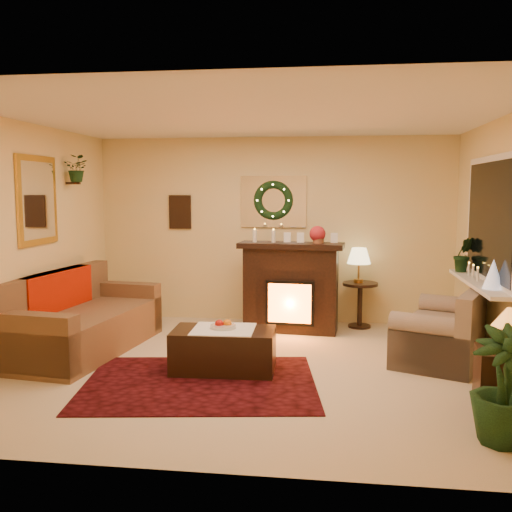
# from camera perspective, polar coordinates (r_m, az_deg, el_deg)

# --- Properties ---
(floor) EXTENTS (5.00, 5.00, 0.00)m
(floor) POSITION_cam_1_polar(r_m,az_deg,el_deg) (6.12, -0.44, -11.15)
(floor) COLOR beige
(floor) RESTS_ON ground
(ceiling) EXTENTS (5.00, 5.00, 0.00)m
(ceiling) POSITION_cam_1_polar(r_m,az_deg,el_deg) (5.87, -0.46, 13.80)
(ceiling) COLOR white
(ceiling) RESTS_ON ground
(wall_back) EXTENTS (5.00, 5.00, 0.00)m
(wall_back) POSITION_cam_1_polar(r_m,az_deg,el_deg) (8.08, 1.76, 2.61)
(wall_back) COLOR #EFD88C
(wall_back) RESTS_ON ground
(wall_front) EXTENTS (5.00, 5.00, 0.00)m
(wall_front) POSITION_cam_1_polar(r_m,az_deg,el_deg) (3.65, -5.34, -2.35)
(wall_front) COLOR #EFD88C
(wall_front) RESTS_ON ground
(wall_left) EXTENTS (4.50, 4.50, 0.00)m
(wall_left) POSITION_cam_1_polar(r_m,az_deg,el_deg) (6.67, -22.24, 1.26)
(wall_left) COLOR #EFD88C
(wall_left) RESTS_ON ground
(wall_right) EXTENTS (4.50, 4.50, 0.00)m
(wall_right) POSITION_cam_1_polar(r_m,az_deg,el_deg) (6.04, 23.76, 0.67)
(wall_right) COLOR #EFD88C
(wall_right) RESTS_ON ground
(area_rug) EXTENTS (2.44, 1.97, 0.01)m
(area_rug) POSITION_cam_1_polar(r_m,az_deg,el_deg) (5.69, -5.62, -12.49)
(area_rug) COLOR #3A0E0D
(area_rug) RESTS_ON floor
(sofa) EXTENTS (1.21, 2.25, 0.92)m
(sofa) POSITION_cam_1_polar(r_m,az_deg,el_deg) (6.91, -16.70, -5.65)
(sofa) COLOR brown
(sofa) RESTS_ON floor
(red_throw) EXTENTS (0.77, 1.25, 0.02)m
(red_throw) POSITION_cam_1_polar(r_m,az_deg,el_deg) (7.06, -16.69, -5.18)
(red_throw) COLOR #BA0200
(red_throw) RESTS_ON sofa
(fireplace) EXTENTS (1.24, 0.49, 1.11)m
(fireplace) POSITION_cam_1_polar(r_m,az_deg,el_deg) (7.54, 3.50, -3.44)
(fireplace) COLOR #36160F
(fireplace) RESTS_ON floor
(poinsettia) EXTENTS (0.21, 0.21, 0.21)m
(poinsettia) POSITION_cam_1_polar(r_m,az_deg,el_deg) (7.42, 6.17, 2.21)
(poinsettia) COLOR red
(poinsettia) RESTS_ON fireplace
(mantel_candle_a) EXTENTS (0.06, 0.06, 0.17)m
(mantel_candle_a) POSITION_cam_1_polar(r_m,az_deg,el_deg) (7.49, -0.13, 1.98)
(mantel_candle_a) COLOR #EAE9CD
(mantel_candle_a) RESTS_ON fireplace
(mantel_candle_b) EXTENTS (0.05, 0.05, 0.16)m
(mantel_candle_b) POSITION_cam_1_polar(r_m,az_deg,el_deg) (7.47, 1.76, 1.97)
(mantel_candle_b) COLOR white
(mantel_candle_b) RESTS_ON fireplace
(mantel_mirror) EXTENTS (0.92, 0.02, 0.72)m
(mantel_mirror) POSITION_cam_1_polar(r_m,az_deg,el_deg) (8.04, 1.76, 5.44)
(mantel_mirror) COLOR white
(mantel_mirror) RESTS_ON wall_back
(wreath) EXTENTS (0.55, 0.11, 0.55)m
(wreath) POSITION_cam_1_polar(r_m,az_deg,el_deg) (8.00, 1.73, 5.58)
(wreath) COLOR #194719
(wreath) RESTS_ON wall_back
(wall_art) EXTENTS (0.32, 0.03, 0.48)m
(wall_art) POSITION_cam_1_polar(r_m,az_deg,el_deg) (8.29, -7.60, 4.39)
(wall_art) COLOR #381E11
(wall_art) RESTS_ON wall_back
(gold_mirror) EXTENTS (0.03, 0.84, 1.00)m
(gold_mirror) POSITION_cam_1_polar(r_m,az_deg,el_deg) (6.90, -21.02, 5.22)
(gold_mirror) COLOR gold
(gold_mirror) RESTS_ON wall_left
(hanging_plant) EXTENTS (0.33, 0.28, 0.36)m
(hanging_plant) POSITION_cam_1_polar(r_m,az_deg,el_deg) (7.51, -17.40, 7.12)
(hanging_plant) COLOR #194719
(hanging_plant) RESTS_ON wall_left
(loveseat) EXTENTS (1.31, 1.62, 0.82)m
(loveseat) POSITION_cam_1_polar(r_m,az_deg,el_deg) (6.66, 18.28, -6.27)
(loveseat) COLOR tan
(loveseat) RESTS_ON floor
(window_frame) EXTENTS (0.03, 1.86, 1.36)m
(window_frame) POSITION_cam_1_polar(r_m,az_deg,el_deg) (6.54, 22.40, 3.35)
(window_frame) COLOR white
(window_frame) RESTS_ON wall_right
(window_glass) EXTENTS (0.02, 1.70, 1.22)m
(window_glass) POSITION_cam_1_polar(r_m,az_deg,el_deg) (6.54, 22.27, 3.36)
(window_glass) COLOR black
(window_glass) RESTS_ON wall_right
(window_sill) EXTENTS (0.22, 1.86, 0.04)m
(window_sill) POSITION_cam_1_polar(r_m,az_deg,el_deg) (6.59, 21.26, -2.53)
(window_sill) COLOR white
(window_sill) RESTS_ON wall_right
(mini_tree) EXTENTS (0.20, 0.20, 0.30)m
(mini_tree) POSITION_cam_1_polar(r_m,az_deg,el_deg) (6.12, 22.64, -1.66)
(mini_tree) COLOR white
(mini_tree) RESTS_ON window_sill
(sill_plant) EXTENTS (0.30, 0.24, 0.55)m
(sill_plant) POSITION_cam_1_polar(r_m,az_deg,el_deg) (7.23, 20.04, 0.02)
(sill_plant) COLOR #1E3F20
(sill_plant) RESTS_ON window_sill
(side_table_round) EXTENTS (0.58, 0.58, 0.62)m
(side_table_round) POSITION_cam_1_polar(r_m,az_deg,el_deg) (7.90, 10.34, -4.73)
(side_table_round) COLOR black
(side_table_round) RESTS_ON floor
(lamp_cream) EXTENTS (0.32, 0.32, 0.49)m
(lamp_cream) POSITION_cam_1_polar(r_m,az_deg,el_deg) (7.80, 10.25, -0.74)
(lamp_cream) COLOR #FFEA98
(lamp_cream) RESTS_ON side_table_round
(end_table_square) EXTENTS (0.50, 0.50, 0.56)m
(end_table_square) POSITION_cam_1_polar(r_m,az_deg,el_deg) (5.26, 23.67, -11.64)
(end_table_square) COLOR black
(end_table_square) RESTS_ON floor
(lamp_tiffany) EXTENTS (0.27, 0.27, 0.40)m
(lamp_tiffany) POSITION_cam_1_polar(r_m,az_deg,el_deg) (5.14, 23.94, -6.58)
(lamp_tiffany) COLOR orange
(lamp_tiffany) RESTS_ON end_table_square
(coffee_table) EXTENTS (1.07, 0.61, 0.44)m
(coffee_table) POSITION_cam_1_polar(r_m,az_deg,el_deg) (5.97, -3.25, -9.51)
(coffee_table) COLOR #50341E
(coffee_table) RESTS_ON floor
(fruit_bowl) EXTENTS (0.27, 0.27, 0.06)m
(fruit_bowl) POSITION_cam_1_polar(r_m,az_deg,el_deg) (5.94, -3.31, -7.20)
(fruit_bowl) COLOR beige
(fruit_bowl) RESTS_ON coffee_table
(floor_palm) EXTENTS (1.84, 1.84, 2.63)m
(floor_palm) POSITION_cam_1_polar(r_m,az_deg,el_deg) (4.66, 23.64, -11.66)
(floor_palm) COLOR black
(floor_palm) RESTS_ON floor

